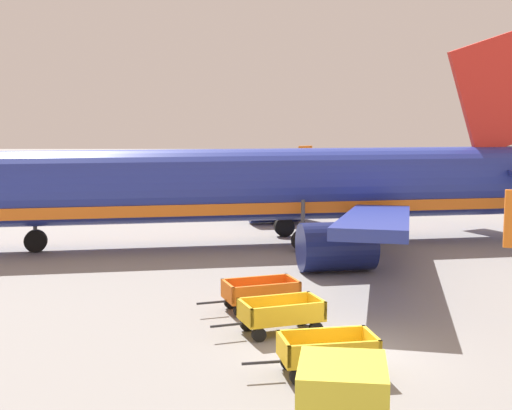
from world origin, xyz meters
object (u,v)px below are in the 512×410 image
(baggage_cart_nearest, at_px, (325,352))
(baggage_cart_third_in_row, at_px, (258,294))
(baggage_cart_second_in_row, at_px, (278,314))
(airplane, at_px, (263,186))

(baggage_cart_nearest, relative_size, baggage_cart_third_in_row, 1.01)
(baggage_cart_second_in_row, bearing_deg, baggage_cart_third_in_row, 103.62)
(airplane, distance_m, baggage_cart_third_in_row, 12.58)
(baggage_cart_second_in_row, xyz_separation_m, baggage_cart_third_in_row, (-0.62, 2.57, 0.00))
(airplane, height_order, baggage_cart_third_in_row, airplane)
(airplane, height_order, baggage_cart_second_in_row, airplane)
(baggage_cart_nearest, bearing_deg, airplane, 94.31)
(airplane, relative_size, baggage_cart_nearest, 10.36)
(baggage_cart_second_in_row, bearing_deg, baggage_cart_nearest, -72.63)
(airplane, relative_size, baggage_cart_second_in_row, 10.45)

